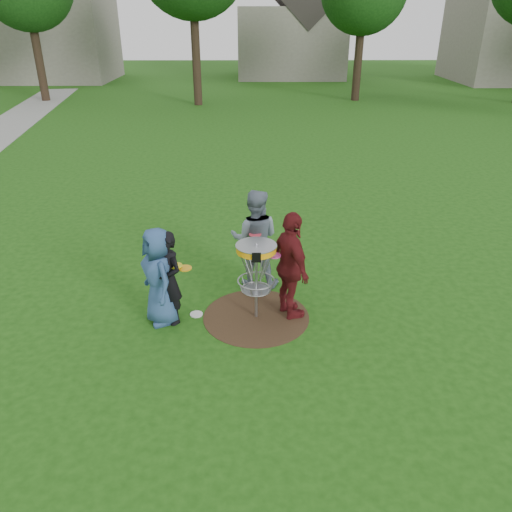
{
  "coord_description": "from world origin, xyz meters",
  "views": [
    {
      "loc": [
        -0.07,
        -7.14,
        4.65
      ],
      "look_at": [
        0.0,
        0.3,
        1.0
      ],
      "focal_mm": 35.0,
      "sensor_mm": 36.0,
      "label": 1
    }
  ],
  "objects_px": {
    "player_maroon": "(291,266)",
    "player_blue": "(159,276)",
    "player_black": "(168,279)",
    "player_grey": "(255,239)",
    "disc_golf_basket": "(256,263)"
  },
  "relations": [
    {
      "from": "player_blue",
      "to": "player_grey",
      "type": "distance_m",
      "value": 1.99
    },
    {
      "from": "player_black",
      "to": "disc_golf_basket",
      "type": "xyz_separation_m",
      "value": [
        1.42,
        0.09,
        0.23
      ]
    },
    {
      "from": "player_maroon",
      "to": "player_grey",
      "type": "bearing_deg",
      "value": 6.3
    },
    {
      "from": "player_maroon",
      "to": "player_blue",
      "type": "bearing_deg",
      "value": 72.17
    },
    {
      "from": "player_blue",
      "to": "disc_golf_basket",
      "type": "relative_size",
      "value": 1.2
    },
    {
      "from": "player_grey",
      "to": "disc_golf_basket",
      "type": "relative_size",
      "value": 1.35
    },
    {
      "from": "player_blue",
      "to": "player_maroon",
      "type": "height_order",
      "value": "player_maroon"
    },
    {
      "from": "player_black",
      "to": "player_maroon",
      "type": "bearing_deg",
      "value": 47.21
    },
    {
      "from": "player_black",
      "to": "disc_golf_basket",
      "type": "bearing_deg",
      "value": 46.51
    },
    {
      "from": "disc_golf_basket",
      "to": "player_blue",
      "type": "bearing_deg",
      "value": -176.98
    },
    {
      "from": "disc_golf_basket",
      "to": "player_black",
      "type": "bearing_deg",
      "value": -176.26
    },
    {
      "from": "player_blue",
      "to": "player_grey",
      "type": "height_order",
      "value": "player_grey"
    },
    {
      "from": "player_maroon",
      "to": "disc_golf_basket",
      "type": "bearing_deg",
      "value": 74.48
    },
    {
      "from": "player_black",
      "to": "disc_golf_basket",
      "type": "distance_m",
      "value": 1.44
    },
    {
      "from": "player_black",
      "to": "player_grey",
      "type": "distance_m",
      "value": 1.88
    }
  ]
}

